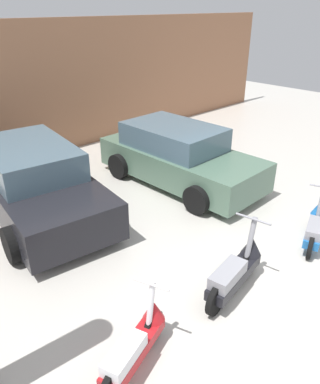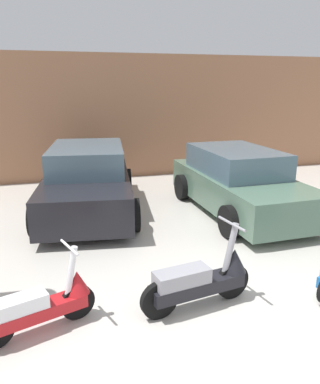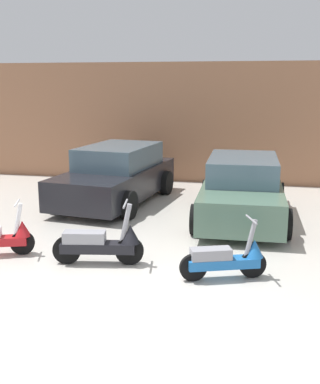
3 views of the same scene
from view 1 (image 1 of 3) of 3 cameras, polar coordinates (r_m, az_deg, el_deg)
wall_back at (r=10.60m, az=-19.56°, el=13.99°), size 19.60×0.12×3.55m
scooter_front_left at (r=4.69m, az=-3.61°, el=-21.93°), size 1.30×0.68×0.95m
scooter_front_right at (r=5.70m, az=11.61°, el=-11.47°), size 1.51×0.59×1.06m
scooter_front_center at (r=7.21m, az=22.62°, el=-4.70°), size 1.30×0.69×0.95m
car_rear_left at (r=7.84m, az=-18.53°, el=1.40°), size 2.43×4.36×1.41m
car_rear_center at (r=8.83m, az=2.88°, el=5.47°), size 2.01×4.04×1.36m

